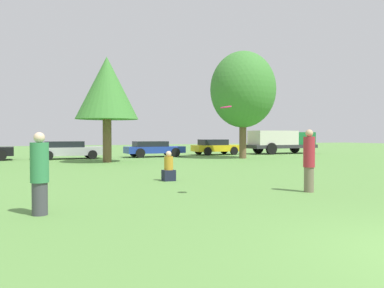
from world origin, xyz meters
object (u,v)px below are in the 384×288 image
(person_catcher, at_px, (309,160))
(delivery_truck_green, at_px, (281,140))
(person_thrower, at_px, (40,174))
(bystander_sitting, at_px, (169,169))
(frisbee, at_px, (226,107))
(parked_car_yellow, at_px, (215,147))
(tree_1, at_px, (107,89))
(tree_2, at_px, (243,90))
(parked_car_blue, at_px, (153,148))
(parked_car_silver, at_px, (68,150))

(person_catcher, xyz_separation_m, delivery_truck_green, (13.90, 19.30, 0.26))
(person_catcher, bearing_deg, delivery_truck_green, -127.59)
(person_thrower, distance_m, bystander_sitting, 6.54)
(frisbee, bearing_deg, parked_car_yellow, 62.41)
(tree_1, distance_m, tree_2, 9.58)
(parked_car_yellow, bearing_deg, delivery_truck_green, -6.65)
(frisbee, xyz_separation_m, delivery_truck_green, (16.58, 19.15, -1.21))
(person_catcher, xyz_separation_m, bystander_sitting, (-2.66, 4.33, -0.48))
(tree_2, xyz_separation_m, parked_car_blue, (-5.11, 4.35, -4.17))
(person_catcher, relative_size, tree_2, 0.24)
(frisbee, xyz_separation_m, tree_1, (0.20, 14.70, 2.04))
(tree_2, relative_size, delivery_truck_green, 1.17)
(frisbee, height_order, delivery_truck_green, frisbee)
(frisbee, height_order, parked_car_silver, frisbee)
(parked_car_yellow, distance_m, delivery_truck_green, 6.23)
(person_catcher, height_order, parked_car_silver, person_catcher)
(tree_2, distance_m, parked_car_silver, 12.82)
(person_thrower, relative_size, tree_1, 0.27)
(bystander_sitting, xyz_separation_m, parked_car_blue, (4.65, 14.84, 0.20))
(frisbee, height_order, parked_car_blue, frisbee)
(tree_2, relative_size, parked_car_blue, 1.70)
(parked_car_silver, distance_m, delivery_truck_green, 18.08)
(tree_2, height_order, parked_car_yellow, tree_2)
(tree_1, relative_size, delivery_truck_green, 0.99)
(delivery_truck_green, bearing_deg, person_catcher, -124.95)
(parked_car_blue, bearing_deg, delivery_truck_green, 1.45)
(parked_car_blue, bearing_deg, frisbee, -102.97)
(person_catcher, bearing_deg, tree_2, -117.40)
(frisbee, distance_m, parked_car_silver, 19.28)
(tree_2, distance_m, parked_car_blue, 7.90)
(person_catcher, xyz_separation_m, frisbee, (-2.68, 0.16, 1.48))
(tree_1, height_order, tree_2, tree_2)
(frisbee, bearing_deg, person_thrower, -175.22)
(tree_1, bearing_deg, parked_car_yellow, 27.18)
(person_catcher, xyz_separation_m, parked_car_blue, (1.99, 19.17, -0.28))
(bystander_sitting, height_order, tree_1, tree_1)
(parked_car_silver, bearing_deg, tree_1, -68.35)
(parked_car_blue, distance_m, delivery_truck_green, 11.93)
(person_catcher, height_order, frisbee, frisbee)
(tree_1, bearing_deg, parked_car_silver, 110.83)
(bystander_sitting, distance_m, delivery_truck_green, 22.34)
(tree_1, xyz_separation_m, parked_car_blue, (4.46, 4.31, -3.79))
(bystander_sitting, xyz_separation_m, tree_1, (0.18, 10.53, 4.00))
(bystander_sitting, xyz_separation_m, tree_2, (9.75, 10.49, 4.38))
(person_thrower, distance_m, parked_car_yellow, 25.32)
(parked_car_blue, bearing_deg, bystander_sitting, -106.57)
(bystander_sitting, bearing_deg, person_thrower, -135.65)
(person_thrower, bearing_deg, parked_car_yellow, 51.63)
(frisbee, height_order, tree_1, tree_1)
(parked_car_yellow, bearing_deg, parked_car_silver, -175.30)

